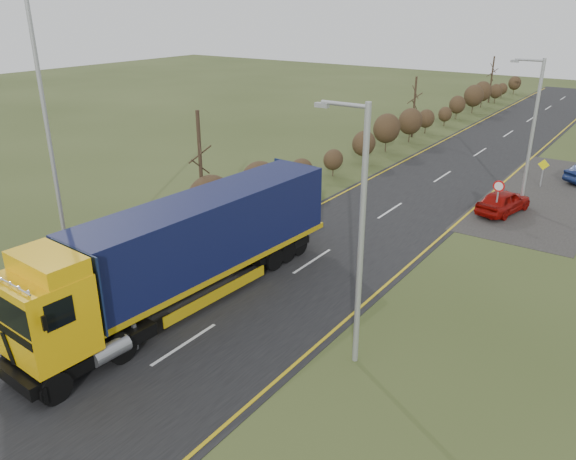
# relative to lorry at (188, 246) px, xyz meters

# --- Properties ---
(ground) EXTENTS (160.00, 160.00, 0.00)m
(ground) POSITION_rel_lorry_xyz_m (1.94, 1.64, -2.29)
(ground) COLOR #36421C
(ground) RESTS_ON ground
(road) EXTENTS (8.00, 120.00, 0.02)m
(road) POSITION_rel_lorry_xyz_m (1.94, 11.64, -2.28)
(road) COLOR black
(road) RESTS_ON ground
(layby) EXTENTS (6.00, 18.00, 0.02)m
(layby) POSITION_rel_lorry_xyz_m (8.44, 21.64, -2.28)
(layby) COLOR #2B2826
(layby) RESTS_ON ground
(lane_markings) EXTENTS (7.52, 116.00, 0.01)m
(lane_markings) POSITION_rel_lorry_xyz_m (1.94, 11.34, -2.26)
(lane_markings) COLOR gold
(lane_markings) RESTS_ON road
(hedgerow) EXTENTS (2.24, 102.04, 6.05)m
(hedgerow) POSITION_rel_lorry_xyz_m (-4.06, 9.54, -0.67)
(hedgerow) COLOR black
(hedgerow) RESTS_ON ground
(lorry) EXTENTS (3.07, 14.61, 4.04)m
(lorry) POSITION_rel_lorry_xyz_m (0.00, 0.00, 0.00)
(lorry) COLOR black
(lorry) RESTS_ON ground
(car_red_hatchback) EXTENTS (2.36, 4.12, 1.32)m
(car_red_hatchback) POSITION_rel_lorry_xyz_m (7.10, 16.87, -1.63)
(car_red_hatchback) COLOR #920B07
(car_red_hatchback) RESTS_ON ground
(streetlight_near) EXTENTS (1.76, 0.18, 8.24)m
(streetlight_near) POSITION_rel_lorry_xyz_m (6.98, 0.16, 2.22)
(streetlight_near) COLOR #A2A4A8
(streetlight_near) RESTS_ON ground
(streetlight_mid) EXTENTS (1.73, 0.18, 8.10)m
(streetlight_mid) POSITION_rel_lorry_xyz_m (7.65, 18.20, 2.14)
(streetlight_mid) COLOR #A2A4A8
(streetlight_mid) RESTS_ON ground
(left_pole) EXTENTS (0.16, 0.16, 10.99)m
(left_pole) POSITION_rel_lorry_xyz_m (-5.06, -1.75, 3.20)
(left_pole) COLOR #A2A4A8
(left_pole) RESTS_ON ground
(speed_sign) EXTENTS (0.60, 0.10, 2.17)m
(speed_sign) POSITION_rel_lorry_xyz_m (7.06, 15.56, -0.79)
(speed_sign) COLOR #A2A4A8
(speed_sign) RESTS_ON ground
(warning_board) EXTENTS (0.67, 0.11, 1.77)m
(warning_board) POSITION_rel_lorry_xyz_m (7.74, 23.07, -1.23)
(warning_board) COLOR #A2A4A8
(warning_board) RESTS_ON ground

